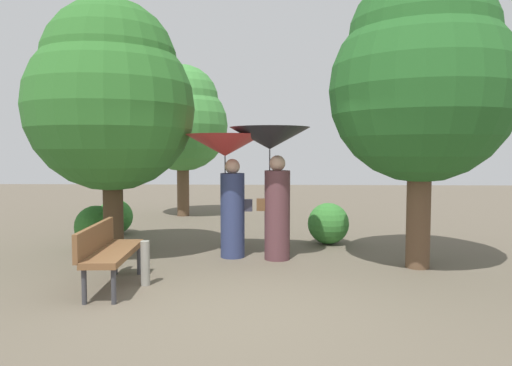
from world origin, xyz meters
TOP-DOWN VIEW (x-y plane):
  - ground_plane at (0.00, 0.00)m, footprint 40.00×40.00m
  - person_left at (-0.46, 2.49)m, footprint 1.32×1.32m
  - person_right at (0.29, 2.36)m, footprint 1.31×1.31m
  - park_bench at (-1.84, 0.63)m, footprint 0.59×1.53m
  - tree_near_left at (-2.41, 2.52)m, footprint 2.80×2.80m
  - tree_near_right at (2.52, 1.89)m, footprint 2.76×2.76m
  - tree_mid_left at (-2.20, 7.59)m, footprint 2.49×2.49m
  - bush_path_left at (1.37, 3.70)m, footprint 0.79×0.79m
  - bush_path_right at (-2.99, 3.22)m, footprint 0.78×0.78m
  - bush_behind_bench at (-3.11, 4.63)m, footprint 0.75×0.75m
  - path_marker_post at (-1.38, 0.76)m, footprint 0.12×0.12m

SIDE VIEW (x-z plane):
  - ground_plane at x=0.00m, z-range 0.00..0.00m
  - path_marker_post at x=-1.38m, z-range 0.00..0.59m
  - bush_behind_bench at x=-3.11m, z-range 0.00..0.75m
  - bush_path_right at x=-2.99m, z-range 0.00..0.78m
  - bush_path_left at x=1.37m, z-range 0.00..0.79m
  - park_bench at x=-1.84m, z-range 0.10..0.93m
  - person_left at x=-0.46m, z-range 0.53..2.59m
  - person_right at x=0.29m, z-range 0.53..2.70m
  - tree_mid_left at x=-2.20m, z-range 0.62..4.77m
  - tree_near_left at x=-2.41m, z-range 0.58..4.88m
  - tree_near_right at x=2.52m, z-range 0.66..5.16m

